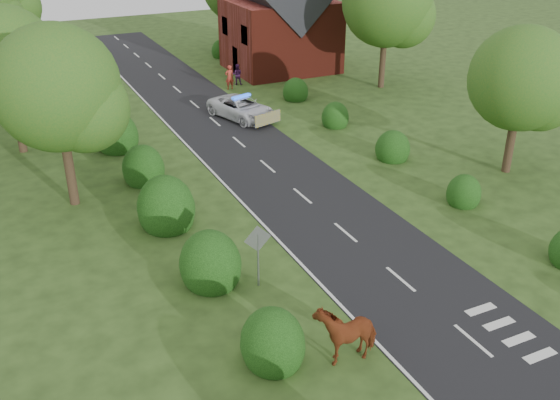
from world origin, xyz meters
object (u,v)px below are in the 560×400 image
road_sign (258,247)px  pedestrian_purple (237,74)px  cow (346,334)px  pedestrian_red (229,77)px  police_van (242,108)px

road_sign → pedestrian_purple: (9.58, 25.35, -0.88)m
cow → pedestrian_red: (7.69, 29.12, 0.11)m
cow → pedestrian_red: pedestrian_red is taller
road_sign → pedestrian_red: (8.59, 24.43, -0.76)m
pedestrian_purple → pedestrian_red: bearing=68.2°
road_sign → pedestrian_red: 25.90m
pedestrian_red → pedestrian_purple: (0.99, 0.92, -0.13)m
police_van → pedestrian_purple: pedestrian_purple is taller
cow → police_van: size_ratio=0.41×
road_sign → police_van: 19.15m
pedestrian_red → police_van: bearing=78.3°
police_van → pedestrian_red: pedestrian_red is taller
cow → pedestrian_purple: (8.68, 30.04, -0.02)m
road_sign → pedestrian_red: size_ratio=1.41×
cow → pedestrian_red: size_ratio=1.23×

